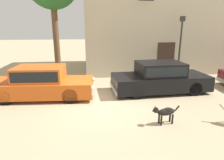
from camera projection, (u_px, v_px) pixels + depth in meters
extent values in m
plane|color=tan|center=(101.00, 103.00, 7.91)|extent=(80.00, 80.00, 0.00)
cube|color=#D15619|center=(42.00, 87.00, 8.36)|extent=(4.48, 1.93, 0.64)
cube|color=#D15619|center=(40.00, 73.00, 8.19)|extent=(2.10, 1.56, 0.61)
cube|color=black|center=(39.00, 73.00, 8.18)|extent=(1.94, 1.58, 0.42)
cube|color=#999BA0|center=(92.00, 91.00, 8.54)|extent=(0.21, 1.65, 0.20)
sphere|color=silver|center=(93.00, 79.00, 9.08)|extent=(0.20, 0.20, 0.20)
sphere|color=silver|center=(92.00, 88.00, 7.81)|extent=(0.20, 0.20, 0.20)
cylinder|color=black|center=(75.00, 85.00, 9.19)|extent=(0.66, 0.24, 0.65)
cylinder|color=black|center=(70.00, 96.00, 7.76)|extent=(0.66, 0.24, 0.65)
cylinder|color=black|center=(19.00, 86.00, 9.04)|extent=(0.66, 0.24, 0.65)
cylinder|color=black|center=(3.00, 97.00, 7.61)|extent=(0.66, 0.24, 0.65)
cube|color=black|center=(160.00, 82.00, 9.15)|extent=(4.54, 1.99, 0.68)
cube|color=black|center=(160.00, 69.00, 8.97)|extent=(2.12, 1.64, 0.61)
cube|color=black|center=(160.00, 68.00, 8.96)|extent=(1.96, 1.65, 0.43)
cube|color=#999BA0|center=(201.00, 84.00, 9.55)|extent=(0.20, 1.77, 0.20)
cube|color=#999BA0|center=(114.00, 89.00, 8.87)|extent=(0.20, 1.77, 0.20)
sphere|color=silver|center=(195.00, 73.00, 10.13)|extent=(0.20, 0.20, 0.20)
sphere|color=silver|center=(213.00, 81.00, 8.76)|extent=(0.20, 0.20, 0.20)
cube|color=red|center=(111.00, 76.00, 9.50)|extent=(0.05, 0.18, 0.18)
cube|color=red|center=(117.00, 85.00, 8.02)|extent=(0.05, 0.18, 0.18)
cylinder|color=black|center=(177.00, 80.00, 10.16)|extent=(0.64, 0.23, 0.63)
cylinder|color=black|center=(195.00, 89.00, 8.64)|extent=(0.64, 0.23, 0.63)
cylinder|color=black|center=(128.00, 82.00, 9.75)|extent=(0.64, 0.23, 0.63)
cylinder|color=black|center=(137.00, 92.00, 8.23)|extent=(0.64, 0.23, 0.63)
cube|color=red|center=(219.00, 72.00, 10.43)|extent=(0.05, 0.18, 0.18)
cube|color=#BCB299|center=(181.00, 17.00, 14.15)|extent=(14.01, 5.74, 7.38)
cube|color=#38281E|center=(165.00, 60.00, 11.87)|extent=(1.10, 0.02, 2.10)
cylinder|color=black|center=(161.00, 121.00, 6.05)|extent=(0.06, 0.06, 0.33)
cylinder|color=black|center=(159.00, 119.00, 6.18)|extent=(0.06, 0.06, 0.33)
cylinder|color=black|center=(172.00, 119.00, 6.15)|extent=(0.06, 0.06, 0.33)
cylinder|color=black|center=(170.00, 117.00, 6.29)|extent=(0.06, 0.06, 0.33)
ellipsoid|color=black|center=(166.00, 112.00, 6.10)|extent=(0.64, 0.29, 0.24)
ellipsoid|color=black|center=(168.00, 110.00, 6.09)|extent=(0.36, 0.23, 0.13)
sphere|color=black|center=(156.00, 110.00, 5.97)|extent=(0.18, 0.18, 0.18)
cone|color=black|center=(153.00, 111.00, 5.95)|extent=(0.12, 0.12, 0.10)
cone|color=black|center=(157.00, 108.00, 5.90)|extent=(0.07, 0.07, 0.08)
cone|color=black|center=(155.00, 107.00, 6.00)|extent=(0.07, 0.07, 0.08)
cylinder|color=black|center=(177.00, 108.00, 6.18)|extent=(0.18, 0.07, 0.20)
cylinder|color=tan|center=(222.00, 107.00, 6.20)|extent=(0.17, 0.15, 0.18)
cylinder|color=#2D2B28|center=(180.00, 51.00, 11.06)|extent=(0.10, 0.10, 3.30)
cube|color=#2D2B28|center=(183.00, 19.00, 10.58)|extent=(0.22, 0.22, 0.28)
sphere|color=silver|center=(183.00, 19.00, 10.58)|extent=(0.18, 0.18, 0.18)
cylinder|color=brown|center=(57.00, 44.00, 10.67)|extent=(0.33, 0.33, 4.15)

